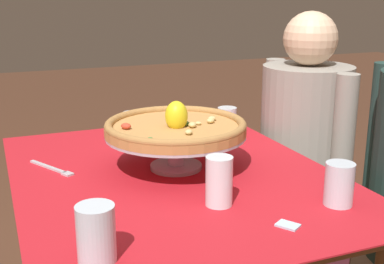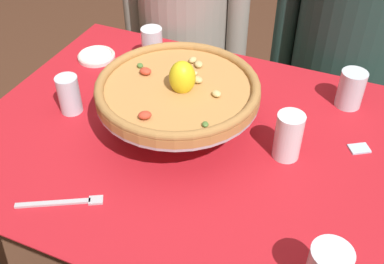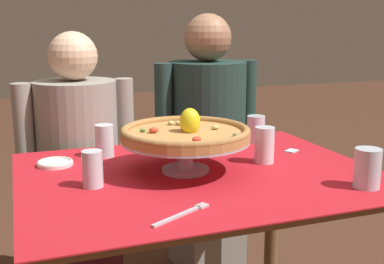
{
  "view_description": "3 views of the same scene",
  "coord_description": "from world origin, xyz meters",
  "px_view_note": "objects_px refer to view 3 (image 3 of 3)",
  "views": [
    {
      "loc": [
        1.31,
        -0.47,
        1.25
      ],
      "look_at": [
        -0.02,
        0.07,
        0.84
      ],
      "focal_mm": 47.55,
      "sensor_mm": 36.0,
      "label": 1
    },
    {
      "loc": [
        0.37,
        -0.84,
        1.52
      ],
      "look_at": [
        0.02,
        -0.01,
        0.76
      ],
      "focal_mm": 43.14,
      "sensor_mm": 36.0,
      "label": 2
    },
    {
      "loc": [
        -0.54,
        -1.41,
        1.2
      ],
      "look_at": [
        -0.0,
        0.06,
        0.85
      ],
      "focal_mm": 45.57,
      "sensor_mm": 36.0,
      "label": 3
    }
  ],
  "objects_px": {
    "water_glass_side_left": "(93,171)",
    "diner_right": "(207,148)",
    "water_glass_front_right": "(367,171)",
    "diner_left": "(79,172)",
    "water_glass_side_right": "(264,147)",
    "dinner_fork": "(184,213)",
    "sugar_packet": "(292,151)",
    "pizza": "(186,132)",
    "water_glass_back_right": "(256,131)",
    "pizza_stand": "(185,146)",
    "side_plate": "(55,163)",
    "water_glass_back_left": "(105,143)"
  },
  "relations": [
    {
      "from": "pizza_stand",
      "to": "side_plate",
      "type": "distance_m",
      "value": 0.45
    },
    {
      "from": "pizza_stand",
      "to": "water_glass_front_right",
      "type": "bearing_deg",
      "value": -36.49
    },
    {
      "from": "diner_right",
      "to": "sugar_packet",
      "type": "bearing_deg",
      "value": -78.7
    },
    {
      "from": "water_glass_front_right",
      "to": "dinner_fork",
      "type": "height_order",
      "value": "water_glass_front_right"
    },
    {
      "from": "sugar_packet",
      "to": "side_plate",
      "type": "bearing_deg",
      "value": 172.25
    },
    {
      "from": "pizza",
      "to": "water_glass_side_left",
      "type": "relative_size",
      "value": 3.81
    },
    {
      "from": "water_glass_side_right",
      "to": "pizza_stand",
      "type": "bearing_deg",
      "value": -178.72
    },
    {
      "from": "water_glass_side_left",
      "to": "side_plate",
      "type": "distance_m",
      "value": 0.28
    },
    {
      "from": "diner_right",
      "to": "water_glass_back_left",
      "type": "bearing_deg",
      "value": -144.37
    },
    {
      "from": "side_plate",
      "to": "pizza_stand",
      "type": "bearing_deg",
      "value": -28.87
    },
    {
      "from": "pizza_stand",
      "to": "pizza",
      "type": "bearing_deg",
      "value": -1.7
    },
    {
      "from": "side_plate",
      "to": "water_glass_back_left",
      "type": "bearing_deg",
      "value": 16.9
    },
    {
      "from": "water_glass_front_right",
      "to": "water_glass_back_right",
      "type": "bearing_deg",
      "value": 94.36
    },
    {
      "from": "diner_left",
      "to": "water_glass_side_left",
      "type": "bearing_deg",
      "value": -93.16
    },
    {
      "from": "water_glass_front_right",
      "to": "diner_right",
      "type": "relative_size",
      "value": 0.09
    },
    {
      "from": "diner_left",
      "to": "side_plate",
      "type": "bearing_deg",
      "value": -106.53
    },
    {
      "from": "water_glass_back_left",
      "to": "diner_right",
      "type": "distance_m",
      "value": 0.7
    },
    {
      "from": "pizza",
      "to": "water_glass_front_right",
      "type": "xyz_separation_m",
      "value": [
        0.45,
        -0.33,
        -0.08
      ]
    },
    {
      "from": "water_glass_back_right",
      "to": "water_glass_back_left",
      "type": "bearing_deg",
      "value": -179.0
    },
    {
      "from": "diner_left",
      "to": "diner_right",
      "type": "relative_size",
      "value": 0.94
    },
    {
      "from": "pizza",
      "to": "water_glass_back_left",
      "type": "distance_m",
      "value": 0.35
    },
    {
      "from": "side_plate",
      "to": "pizza",
      "type": "bearing_deg",
      "value": -28.83
    },
    {
      "from": "water_glass_side_left",
      "to": "dinner_fork",
      "type": "height_order",
      "value": "water_glass_side_left"
    },
    {
      "from": "pizza_stand",
      "to": "water_glass_side_right",
      "type": "xyz_separation_m",
      "value": [
        0.29,
        0.01,
        -0.03
      ]
    },
    {
      "from": "water_glass_back_right",
      "to": "dinner_fork",
      "type": "bearing_deg",
      "value": -129.95
    },
    {
      "from": "pizza",
      "to": "sugar_packet",
      "type": "distance_m",
      "value": 0.48
    },
    {
      "from": "pizza_stand",
      "to": "sugar_packet",
      "type": "bearing_deg",
      "value": 12.43
    },
    {
      "from": "pizza_stand",
      "to": "diner_right",
      "type": "xyz_separation_m",
      "value": [
        0.34,
        0.67,
        -0.2
      ]
    },
    {
      "from": "pizza",
      "to": "water_glass_back_left",
      "type": "bearing_deg",
      "value": 128.32
    },
    {
      "from": "pizza",
      "to": "diner_left",
      "type": "height_order",
      "value": "diner_left"
    },
    {
      "from": "pizza",
      "to": "water_glass_back_right",
      "type": "bearing_deg",
      "value": 35.25
    },
    {
      "from": "water_glass_back_left",
      "to": "sugar_packet",
      "type": "xyz_separation_m",
      "value": [
        0.67,
        -0.17,
        -0.05
      ]
    },
    {
      "from": "sugar_packet",
      "to": "diner_right",
      "type": "distance_m",
      "value": 0.59
    },
    {
      "from": "water_glass_front_right",
      "to": "water_glass_side_right",
      "type": "height_order",
      "value": "water_glass_side_right"
    },
    {
      "from": "water_glass_side_left",
      "to": "pizza_stand",
      "type": "bearing_deg",
      "value": 9.19
    },
    {
      "from": "water_glass_side_left",
      "to": "side_plate",
      "type": "relative_size",
      "value": 0.9
    },
    {
      "from": "water_glass_side_left",
      "to": "diner_right",
      "type": "xyz_separation_m",
      "value": [
        0.65,
        0.72,
        -0.16
      ]
    },
    {
      "from": "diner_left",
      "to": "sugar_packet",
      "type": "bearing_deg",
      "value": -36.51
    },
    {
      "from": "water_glass_side_right",
      "to": "side_plate",
      "type": "bearing_deg",
      "value": 162.89
    },
    {
      "from": "pizza",
      "to": "dinner_fork",
      "type": "height_order",
      "value": "pizza"
    },
    {
      "from": "water_glass_side_right",
      "to": "dinner_fork",
      "type": "bearing_deg",
      "value": -139.82
    },
    {
      "from": "pizza",
      "to": "diner_right",
      "type": "distance_m",
      "value": 0.79
    },
    {
      "from": "water_glass_side_left",
      "to": "sugar_packet",
      "type": "relative_size",
      "value": 2.18
    },
    {
      "from": "pizza_stand",
      "to": "water_glass_side_left",
      "type": "relative_size",
      "value": 3.8
    },
    {
      "from": "water_glass_back_right",
      "to": "diner_left",
      "type": "xyz_separation_m",
      "value": [
        -0.67,
        0.36,
        -0.21
      ]
    },
    {
      "from": "water_glass_front_right",
      "to": "water_glass_back_left",
      "type": "xyz_separation_m",
      "value": [
        -0.66,
        0.6,
        0.0
      ]
    },
    {
      "from": "pizza",
      "to": "water_glass_front_right",
      "type": "bearing_deg",
      "value": -36.53
    },
    {
      "from": "pizza_stand",
      "to": "side_plate",
      "type": "xyz_separation_m",
      "value": [
        -0.39,
        0.22,
        -0.08
      ]
    },
    {
      "from": "water_glass_front_right",
      "to": "water_glass_back_right",
      "type": "relative_size",
      "value": 1.08
    },
    {
      "from": "water_glass_front_right",
      "to": "diner_left",
      "type": "xyz_separation_m",
      "value": [
        -0.71,
        0.97,
        -0.21
      ]
    }
  ]
}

